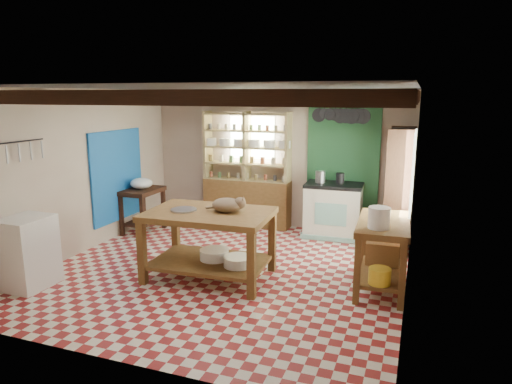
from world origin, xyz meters
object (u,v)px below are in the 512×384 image
(work_table, at_px, (209,245))
(prep_table, at_px, (143,210))
(stove, at_px, (333,210))
(cat, at_px, (227,205))
(white_cabinet, at_px, (28,252))
(right_counter, at_px, (382,255))

(work_table, bearing_deg, prep_table, 141.01)
(stove, bearing_deg, cat, -114.95)
(prep_table, xyz_separation_m, white_cabinet, (-0.02, -2.63, 0.06))
(work_table, bearing_deg, stove, 60.16)
(work_table, distance_m, right_counter, 2.32)
(cat, bearing_deg, work_table, -178.69)
(white_cabinet, bearing_deg, cat, 26.24)
(work_table, relative_size, cat, 3.93)
(white_cabinet, height_order, cat, cat)
(cat, bearing_deg, right_counter, -2.27)
(stove, xyz_separation_m, prep_table, (-3.37, -0.92, -0.08))
(work_table, xyz_separation_m, stove, (1.27, 2.47, 0.01))
(prep_table, height_order, right_counter, right_counter)
(work_table, xyz_separation_m, white_cabinet, (-2.12, -1.09, -0.00))
(prep_table, bearing_deg, work_table, -36.15)
(work_table, distance_m, white_cabinet, 2.39)
(stove, xyz_separation_m, cat, (-1.02, -2.41, 0.56))
(prep_table, bearing_deg, cat, -32.10)
(prep_table, relative_size, right_counter, 0.64)
(work_table, relative_size, white_cabinet, 1.77)
(white_cabinet, xyz_separation_m, cat, (2.37, 1.15, 0.57))
(stove, distance_m, right_counter, 2.27)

